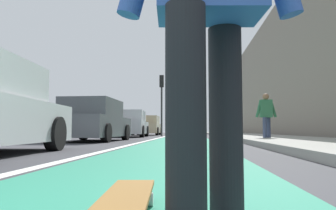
% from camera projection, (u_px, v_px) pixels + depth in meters
% --- Properties ---
extents(ground_plane, '(80.00, 80.00, 0.00)m').
position_uv_depth(ground_plane, '(180.00, 142.00, 10.29)').
color(ground_plane, '#38383D').
extents(bike_lane_paint, '(56.00, 2.18, 0.00)m').
position_uv_depth(bike_lane_paint, '(187.00, 135.00, 24.21)').
color(bike_lane_paint, '#288466').
rests_on(bike_lane_paint, ground).
extents(lane_stripe_white, '(52.00, 0.16, 0.01)m').
position_uv_depth(lane_stripe_white, '(166.00, 136.00, 20.32)').
color(lane_stripe_white, silver).
rests_on(lane_stripe_white, ground).
extents(sidewalk_curb, '(52.00, 3.20, 0.14)m').
position_uv_depth(sidewalk_curb, '(247.00, 136.00, 17.99)').
color(sidewalk_curb, '#9E9B93').
rests_on(sidewalk_curb, ground).
extents(building_facade, '(40.00, 1.20, 8.08)m').
position_uv_depth(building_facade, '(275.00, 77.00, 22.08)').
color(building_facade, gray).
rests_on(building_facade, ground).
extents(skateboard, '(0.85, 0.26, 0.11)m').
position_uv_depth(skateboard, '(126.00, 201.00, 1.35)').
color(skateboard, white).
rests_on(skateboard, ground).
extents(parked_car_mid, '(4.15, 2.02, 1.46)m').
position_uv_depth(parked_car_mid, '(93.00, 121.00, 11.34)').
color(parked_car_mid, '#4C5156').
rests_on(parked_car_mid, ground).
extents(parked_car_far, '(4.36, 2.01, 1.48)m').
position_uv_depth(parked_car_far, '(130.00, 124.00, 18.28)').
color(parked_car_far, '#B7B7BC').
rests_on(parked_car_far, ground).
extents(parked_car_end, '(4.16, 2.03, 1.46)m').
position_uv_depth(parked_car_end, '(147.00, 126.00, 24.67)').
color(parked_car_end, tan).
rests_on(parked_car_end, ground).
extents(traffic_light, '(0.33, 0.28, 4.07)m').
position_uv_depth(traffic_light, '(162.00, 94.00, 21.60)').
color(traffic_light, '#2D2D2D').
rests_on(traffic_light, ground).
extents(pedestrian_distant, '(0.45, 0.71, 1.62)m').
position_uv_depth(pedestrian_distant, '(266.00, 114.00, 10.79)').
color(pedestrian_distant, '#384260').
rests_on(pedestrian_distant, ground).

